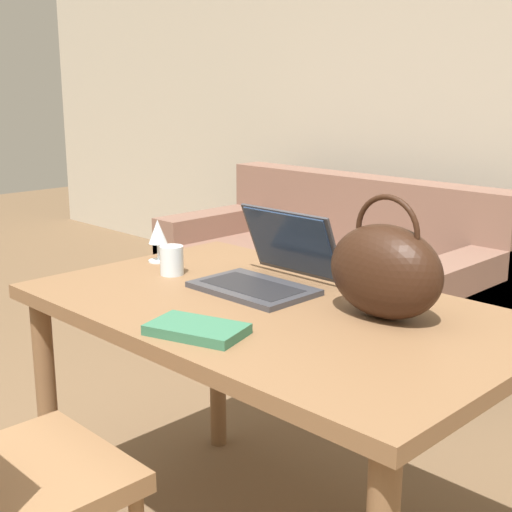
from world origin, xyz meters
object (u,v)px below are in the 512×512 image
Objects in this scene: couch at (328,279)px; drinking_glass at (172,260)px; wine_glass at (158,234)px; handbag at (385,270)px; laptop at (271,266)px.

couch is 1.88m from drinking_glass.
handbag is (0.84, 0.05, 0.03)m from wine_glass.
couch is 1.92m from laptop.
wine_glass is 0.45× the size of handbag.
handbag is (1.42, -1.53, 0.61)m from couch.
wine_glass reaches higher than drinking_glass.
handbag reaches higher than couch.
drinking_glass is (0.73, -1.65, 0.53)m from couch.
couch is 13.48× the size of wine_glass.
laptop is 0.46m from wine_glass.
laptop is at bearing -56.06° from couch.
laptop is 2.41× the size of wine_glass.
wine_glass is (0.57, -1.58, 0.58)m from couch.
laptop is at bearing 6.98° from wine_glass.
drinking_glass is 0.17m from wine_glass.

